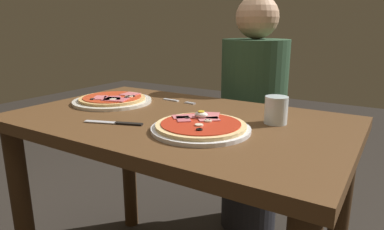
{
  "coord_description": "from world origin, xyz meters",
  "views": [
    {
      "loc": [
        0.63,
        -0.92,
        1.04
      ],
      "look_at": [
        0.09,
        -0.05,
        0.77
      ],
      "focal_mm": 31.65,
      "sensor_mm": 36.0,
      "label": 1
    }
  ],
  "objects": [
    {
      "name": "dining_table",
      "position": [
        0.0,
        0.0,
        0.61
      ],
      "size": [
        1.14,
        0.7,
        0.74
      ],
      "color": "brown",
      "rests_on": "ground"
    },
    {
      "name": "pizza_across_left",
      "position": [
        -0.35,
        0.05,
        0.75
      ],
      "size": [
        0.31,
        0.31,
        0.03
      ],
      "color": "silver",
      "rests_on": "dining_table"
    },
    {
      "name": "fork",
      "position": [
        -0.14,
        0.2,
        0.74
      ],
      "size": [
        0.16,
        0.02,
        0.0
      ],
      "color": "silver",
      "rests_on": "dining_table"
    },
    {
      "name": "knife",
      "position": [
        -0.11,
        -0.17,
        0.74
      ],
      "size": [
        0.19,
        0.08,
        0.01
      ],
      "color": "silver",
      "rests_on": "dining_table"
    },
    {
      "name": "pizza_foreground",
      "position": [
        0.15,
        -0.09,
        0.75
      ],
      "size": [
        0.3,
        0.3,
        0.05
      ],
      "color": "white",
      "rests_on": "dining_table"
    },
    {
      "name": "diner_person",
      "position": [
        0.03,
        0.62,
        0.56
      ],
      "size": [
        0.32,
        0.32,
        1.18
      ],
      "rotation": [
        0.0,
        0.0,
        3.14
      ],
      "color": "black",
      "rests_on": "ground"
    },
    {
      "name": "water_glass_near",
      "position": [
        0.31,
        0.1,
        0.78
      ],
      "size": [
        0.07,
        0.07,
        0.09
      ],
      "color": "silver",
      "rests_on": "dining_table"
    }
  ]
}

